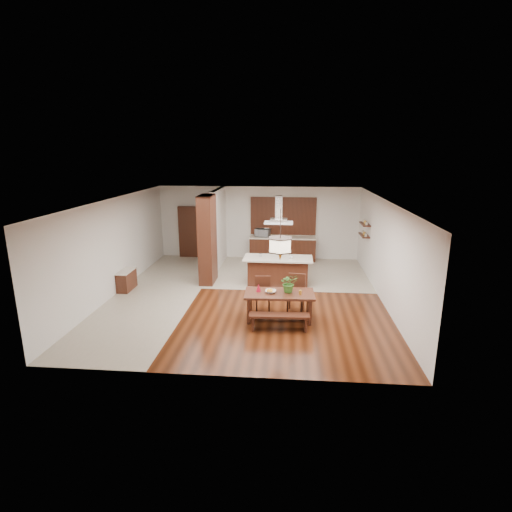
# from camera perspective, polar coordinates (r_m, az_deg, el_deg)

# --- Properties ---
(room_shell) EXTENTS (9.00, 9.04, 2.92)m
(room_shell) POSITION_cam_1_polar(r_m,az_deg,el_deg) (11.62, -1.48, 3.91)
(room_shell) COLOR #361709
(room_shell) RESTS_ON ground
(tile_hallway) EXTENTS (2.50, 9.00, 0.01)m
(tile_hallway) POSITION_cam_1_polar(r_m,az_deg,el_deg) (12.76, -13.83, -5.11)
(tile_hallway) COLOR #B5AA97
(tile_hallway) RESTS_ON ground
(tile_kitchen) EXTENTS (5.50, 4.00, 0.01)m
(tile_kitchen) POSITION_cam_1_polar(r_m,az_deg,el_deg) (14.47, 4.62, -2.35)
(tile_kitchen) COLOR #B5AA97
(tile_kitchen) RESTS_ON ground
(soffit_band) EXTENTS (8.00, 9.00, 0.02)m
(soffit_band) POSITION_cam_1_polar(r_m,az_deg,el_deg) (11.49, -1.50, 7.94)
(soffit_band) COLOR #3F1F0F
(soffit_band) RESTS_ON room_shell
(partition_pier) EXTENTS (0.45, 1.00, 2.90)m
(partition_pier) POSITION_cam_1_polar(r_m,az_deg,el_deg) (13.13, -6.96, 2.34)
(partition_pier) COLOR black
(partition_pier) RESTS_ON ground
(partition_stub) EXTENTS (0.18, 2.40, 2.90)m
(partition_stub) POSITION_cam_1_polar(r_m,az_deg,el_deg) (15.14, -5.34, 4.04)
(partition_stub) COLOR silver
(partition_stub) RESTS_ON ground
(hallway_console) EXTENTS (0.37, 0.88, 0.63)m
(hallway_console) POSITION_cam_1_polar(r_m,az_deg,el_deg) (13.21, -18.00, -3.31)
(hallway_console) COLOR black
(hallway_console) RESTS_ON ground
(hallway_doorway) EXTENTS (1.10, 0.20, 2.10)m
(hallway_doorway) POSITION_cam_1_polar(r_m,az_deg,el_deg) (16.55, -9.07, 3.42)
(hallway_doorway) COLOR black
(hallway_doorway) RESTS_ON ground
(rear_counter) EXTENTS (2.60, 0.62, 0.95)m
(rear_counter) POSITION_cam_1_polar(r_m,az_deg,el_deg) (15.99, 3.81, 1.07)
(rear_counter) COLOR black
(rear_counter) RESTS_ON ground
(kitchen_window) EXTENTS (2.60, 0.08, 1.50)m
(kitchen_window) POSITION_cam_1_polar(r_m,az_deg,el_deg) (16.00, 3.91, 5.73)
(kitchen_window) COLOR olive
(kitchen_window) RESTS_ON room_shell
(shelf_lower) EXTENTS (0.26, 0.90, 0.04)m
(shelf_lower) POSITION_cam_1_polar(r_m,az_deg,el_deg) (14.46, 15.19, 2.87)
(shelf_lower) COLOR black
(shelf_lower) RESTS_ON room_shell
(shelf_upper) EXTENTS (0.26, 0.90, 0.04)m
(shelf_upper) POSITION_cam_1_polar(r_m,az_deg,el_deg) (14.38, 15.29, 4.43)
(shelf_upper) COLOR black
(shelf_upper) RESTS_ON room_shell
(dining_table) EXTENTS (1.80, 0.95, 0.74)m
(dining_table) POSITION_cam_1_polar(r_m,az_deg,el_deg) (10.33, 3.36, -6.27)
(dining_table) COLOR black
(dining_table) RESTS_ON ground
(dining_bench) EXTENTS (1.48, 0.38, 0.41)m
(dining_bench) POSITION_cam_1_polar(r_m,az_deg,el_deg) (9.87, 3.34, -9.43)
(dining_bench) COLOR black
(dining_bench) RESTS_ON ground
(dining_chair_left) EXTENTS (0.45, 0.45, 0.95)m
(dining_chair_left) POSITION_cam_1_polar(r_m,az_deg,el_deg) (10.87, 0.99, -5.55)
(dining_chair_left) COLOR black
(dining_chair_left) RESTS_ON ground
(dining_chair_right) EXTENTS (0.52, 0.52, 1.03)m
(dining_chair_right) POSITION_cam_1_polar(r_m,az_deg,el_deg) (10.86, 5.69, -5.41)
(dining_chair_right) COLOR black
(dining_chair_right) RESTS_ON ground
(pendant_lantern) EXTENTS (0.64, 0.64, 1.31)m
(pendant_lantern) POSITION_cam_1_polar(r_m,az_deg,el_deg) (9.85, 3.50, 3.01)
(pendant_lantern) COLOR beige
(pendant_lantern) RESTS_ON room_shell
(foliage_plant) EXTENTS (0.52, 0.48, 0.49)m
(foliage_plant) POSITION_cam_1_polar(r_m,az_deg,el_deg) (10.24, 4.74, -3.87)
(foliage_plant) COLOR #356B23
(foliage_plant) RESTS_ON dining_table
(fruit_bowl) EXTENTS (0.30, 0.30, 0.07)m
(fruit_bowl) POSITION_cam_1_polar(r_m,az_deg,el_deg) (10.24, 2.11, -5.09)
(fruit_bowl) COLOR beige
(fruit_bowl) RESTS_ON dining_table
(napkin_cone) EXTENTS (0.13, 0.13, 0.20)m
(napkin_cone) POSITION_cam_1_polar(r_m,az_deg,el_deg) (10.31, 0.37, -4.55)
(napkin_cone) COLOR maroon
(napkin_cone) RESTS_ON dining_table
(gold_ornament) EXTENTS (0.09, 0.09, 0.11)m
(gold_ornament) POSITION_cam_1_polar(r_m,az_deg,el_deg) (10.18, 6.34, -5.17)
(gold_ornament) COLOR gold
(gold_ornament) RESTS_ON dining_table
(kitchen_island) EXTENTS (2.23, 0.99, 0.92)m
(kitchen_island) POSITION_cam_1_polar(r_m,az_deg,el_deg) (13.07, 3.15, -2.07)
(kitchen_island) COLOR black
(kitchen_island) RESTS_ON ground
(range_hood) EXTENTS (0.90, 0.55, 0.87)m
(range_hood) POSITION_cam_1_polar(r_m,az_deg,el_deg) (12.65, 3.28, 6.63)
(range_hood) COLOR silver
(range_hood) RESTS_ON room_shell
(island_cup) EXTENTS (0.15, 0.15, 0.09)m
(island_cup) POSITION_cam_1_polar(r_m,az_deg,el_deg) (12.83, 5.02, -0.15)
(island_cup) COLOR silver
(island_cup) RESTS_ON kitchen_island
(microwave) EXTENTS (0.64, 0.50, 0.31)m
(microwave) POSITION_cam_1_polar(r_m,az_deg,el_deg) (15.92, 0.94, 3.36)
(microwave) COLOR silver
(microwave) RESTS_ON rear_counter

